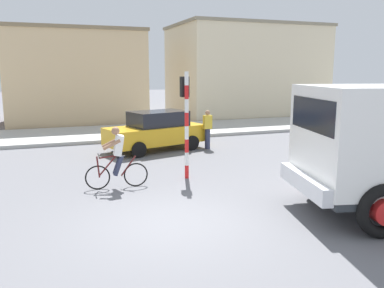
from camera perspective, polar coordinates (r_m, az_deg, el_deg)
The scene contains 8 objects.
ground_plane at distance 8.77m, azimuth -2.59°, elevation -11.10°, with size 120.00×120.00×0.00m, color slate.
sidewalk_far at distance 20.76m, azimuth -13.30°, elevation 1.45°, with size 80.00×5.00×0.16m, color #ADADA8.
cyclist at distance 11.16m, azimuth -10.70°, elevation -1.93°, with size 1.73×0.50×1.72m.
traffic_light_pole at distance 11.88m, azimuth -0.90°, elevation 4.87°, with size 0.24×0.43×3.20m.
car_red_near at distance 16.36m, azimuth -5.16°, elevation 1.94°, with size 4.31×2.71×1.60m.
pedestrian_near_kerb at distance 16.57m, azimuth 2.24°, elevation 2.19°, with size 0.34×0.22×1.62m.
building_mid_block at distance 26.53m, azimuth -16.42°, elevation 9.19°, with size 8.09×6.84×5.68m.
building_corner_right at distance 29.80m, azimuth 7.58°, elevation 10.31°, with size 10.36×6.96×6.41m.
Camera 1 is at (-2.47, -7.77, 3.21)m, focal length 37.29 mm.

